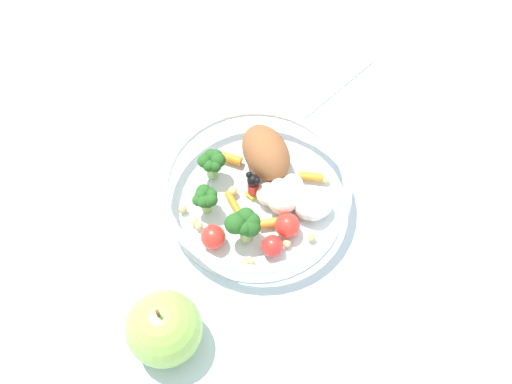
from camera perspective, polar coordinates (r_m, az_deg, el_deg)
name	(u,v)px	position (r m, az deg, el deg)	size (l,w,h in m)	color
ground_plane	(272,201)	(0.78, 1.48, -0.87)	(2.40, 2.40, 0.00)	silver
food_container	(262,190)	(0.76, 0.56, 0.17)	(0.23, 0.23, 0.06)	white
loose_apple	(164,329)	(0.68, -8.37, -12.18)	(0.08, 0.08, 0.09)	#8CB74C
folded_napkin	(304,62)	(0.91, 4.40, 11.66)	(0.15, 0.14, 0.01)	silver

